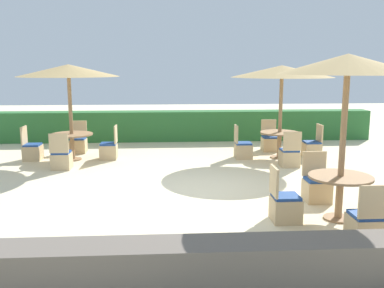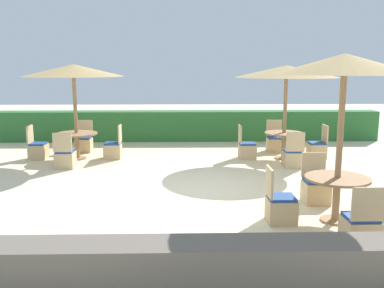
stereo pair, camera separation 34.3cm
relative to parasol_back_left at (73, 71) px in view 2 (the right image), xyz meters
The scene contains 20 objects.
ground_plane 5.14m from the parasol_back_left, 46.67° to the right, with size 40.00×40.00×0.00m, color beige.
hedge_row 4.68m from the parasol_back_left, 43.24° to the left, with size 13.00×0.70×1.01m, color #2D6B33.
stone_border 7.95m from the parasol_back_left, 65.97° to the right, with size 10.00×0.56×0.52m, color #6B6056.
parasol_back_left is the anchor object (origin of this frame).
round_table_back_left 1.83m from the parasol_back_left, 90.00° to the right, with size 1.13×1.13×0.73m.
patio_chair_back_left_south 2.41m from the parasol_back_left, 92.29° to the right, with size 0.46×0.46×0.93m.
patio_chair_back_left_north 2.37m from the parasol_back_left, 91.97° to the left, with size 0.46×0.46×0.93m.
patio_chair_back_left_west 2.41m from the parasol_back_left, behind, with size 0.46×0.46×0.93m.
patio_chair_back_left_east 2.37m from the parasol_back_left, ahead, with size 0.46×0.46×0.93m.
parasol_back_right 5.72m from the parasol_back_left, ahead, with size 2.79×2.79×2.56m.
round_table_back_right 6.01m from the parasol_back_left, ahead, with size 1.07×1.07×0.73m.
patio_chair_back_right_south 6.21m from the parasol_back_left, 11.38° to the right, with size 0.46×0.46×0.93m.
patio_chair_back_right_west 5.16m from the parasol_back_left, ahead, with size 0.46×0.46×0.93m.
patio_chair_back_right_north 6.16m from the parasol_back_left, ahead, with size 0.46×0.46×0.93m.
patio_chair_back_right_east 7.02m from the parasol_back_left, ahead, with size 0.46×0.46×0.93m.
parasol_front_right 7.37m from the parasol_back_left, 42.32° to the right, with size 2.24×2.24×2.74m.
round_table_front_right 7.59m from the parasol_back_left, 42.32° to the right, with size 1.05×1.05×0.75m.
patio_chair_front_right_west 7.07m from the parasol_back_left, 47.93° to the right, with size 0.46×0.46×0.93m.
patio_chair_front_right_north 7.06m from the parasol_back_left, 36.35° to the right, with size 0.46×0.46×0.93m.
patio_chair_front_right_south 8.36m from the parasol_back_left, 47.63° to the right, with size 0.46×0.46×0.93m.
Camera 2 is at (-0.22, -8.38, 2.56)m, focal length 40.00 mm.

